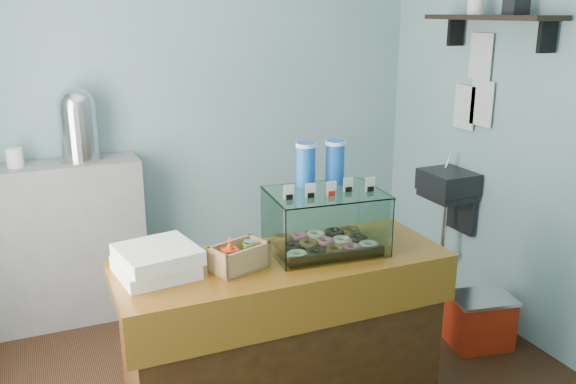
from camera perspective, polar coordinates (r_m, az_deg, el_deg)
name	(u,v)px	position (r m, az deg, el deg)	size (l,w,h in m)	color
room_shell	(266,83)	(2.97, -2.03, 10.15)	(3.54, 3.04, 2.82)	#719CA6
counter	(283,341)	(3.13, -0.45, -13.74)	(1.60, 0.60, 0.90)	#47260D
back_shelf	(67,243)	(4.33, -19.95, -4.55)	(1.00, 0.32, 1.10)	#949496
display_case	(324,216)	(3.02, 3.39, -2.26)	(0.58, 0.45, 0.52)	#301E0E
condiment_crate	(238,257)	(2.80, -4.67, -6.12)	(0.29, 0.22, 0.17)	tan
pastry_boxes	(156,261)	(2.80, -12.21, -6.32)	(0.38, 0.38, 0.13)	white
coffee_urn	(78,122)	(4.15, -19.07, 6.17)	(0.26, 0.26, 0.48)	silver
red_cooler	(480,321)	(4.10, 17.50, -11.41)	(0.43, 0.35, 0.34)	#B1250E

